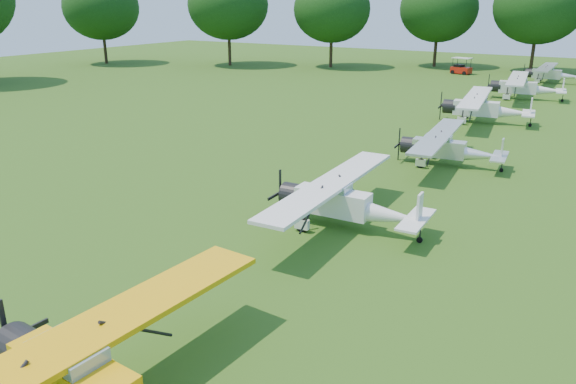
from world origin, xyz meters
name	(u,v)px	position (x,y,z in m)	size (l,w,h in m)	color
ground	(367,204)	(0.00, 0.00, 0.00)	(160.00, 160.00, 0.00)	#275615
tree_belt	(465,23)	(3.57, 0.16, 8.03)	(137.36, 130.27, 14.52)	#312313
aircraft_2	(88,383)	(0.77, -16.30, 1.28)	(6.99, 11.14, 2.19)	#F0AD0A
aircraft_3	(344,200)	(0.25, -3.06, 1.20)	(6.52, 10.38, 2.05)	white
aircraft_4	(447,146)	(1.20, 8.20, 1.11)	(6.06, 9.64, 1.89)	white
aircraft_5	(483,106)	(0.14, 21.11, 1.27)	(6.95, 11.04, 2.17)	white
aircraft_6	(524,86)	(0.82, 34.05, 1.27)	(6.96, 11.05, 2.17)	white
aircraft_7	(551,73)	(1.51, 47.03, 1.16)	(6.30, 10.00, 1.98)	white
golf_cart	(461,69)	(-9.33, 50.10, 0.67)	(2.62, 1.94, 2.01)	#B31A0C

